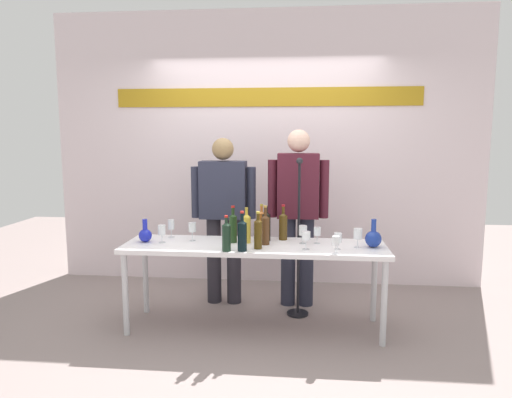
{
  "coord_description": "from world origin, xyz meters",
  "views": [
    {
      "loc": [
        0.38,
        -3.8,
        1.66
      ],
      "look_at": [
        0.0,
        0.15,
        1.11
      ],
      "focal_mm": 32.37,
      "sensor_mm": 36.0,
      "label": 1
    }
  ],
  "objects_px": {
    "wine_bottle_8": "(261,223)",
    "wine_glass_right_2": "(336,241)",
    "wine_bottle_3": "(242,234)",
    "wine_glass_right_0": "(317,232)",
    "microphone_stand": "(298,264)",
    "wine_glass_left_2": "(162,230)",
    "wine_glass_left_0": "(192,228)",
    "wine_glass_right_3": "(306,236)",
    "wine_bottle_2": "(233,227)",
    "wine_glass_right_4": "(358,234)",
    "wine_bottle_6": "(258,233)",
    "wine_bottle_5": "(226,236)",
    "decanter_blue_right": "(373,238)",
    "wine_bottle_1": "(266,225)",
    "presenter_left": "(224,209)",
    "presenter_right": "(298,207)",
    "wine_bottle_0": "(283,225)",
    "decanter_blue_left": "(145,234)",
    "wine_glass_left_1": "(171,225)",
    "wine_bottle_4": "(265,228)",
    "display_table": "(254,252)",
    "wine_bottle_7": "(247,228)",
    "wine_glass_right_5": "(303,231)",
    "wine_glass_right_1": "(338,238)"
  },
  "relations": [
    {
      "from": "wine_bottle_2",
      "to": "wine_bottle_3",
      "type": "bearing_deg",
      "value": -68.04
    },
    {
      "from": "wine_bottle_4",
      "to": "wine_bottle_7",
      "type": "relative_size",
      "value": 1.09
    },
    {
      "from": "wine_glass_right_4",
      "to": "wine_bottle_6",
      "type": "bearing_deg",
      "value": -172.26
    },
    {
      "from": "wine_bottle_3",
      "to": "wine_bottle_8",
      "type": "distance_m",
      "value": 0.49
    },
    {
      "from": "presenter_left",
      "to": "wine_glass_right_5",
      "type": "relative_size",
      "value": 10.42
    },
    {
      "from": "presenter_left",
      "to": "wine_glass_right_2",
      "type": "height_order",
      "value": "presenter_left"
    },
    {
      "from": "wine_bottle_4",
      "to": "wine_glass_left_2",
      "type": "xyz_separation_m",
      "value": [
        -0.89,
        -0.02,
        -0.03
      ]
    },
    {
      "from": "decanter_blue_right",
      "to": "wine_bottle_8",
      "type": "bearing_deg",
      "value": 165.77
    },
    {
      "from": "presenter_right",
      "to": "wine_bottle_6",
      "type": "relative_size",
      "value": 5.58
    },
    {
      "from": "wine_glass_left_0",
      "to": "wine_glass_right_3",
      "type": "relative_size",
      "value": 1.09
    },
    {
      "from": "wine_bottle_3",
      "to": "wine_glass_right_0",
      "type": "distance_m",
      "value": 0.68
    },
    {
      "from": "presenter_right",
      "to": "wine_glass_right_0",
      "type": "distance_m",
      "value": 0.55
    },
    {
      "from": "wine_bottle_8",
      "to": "wine_glass_right_2",
      "type": "relative_size",
      "value": 2.22
    },
    {
      "from": "decanter_blue_left",
      "to": "wine_glass_left_1",
      "type": "relative_size",
      "value": 1.23
    },
    {
      "from": "wine_bottle_6",
      "to": "wine_glass_right_5",
      "type": "bearing_deg",
      "value": 30.18
    },
    {
      "from": "wine_glass_left_2",
      "to": "microphone_stand",
      "type": "height_order",
      "value": "microphone_stand"
    },
    {
      "from": "wine_bottle_4",
      "to": "wine_glass_left_0",
      "type": "height_order",
      "value": "wine_bottle_4"
    },
    {
      "from": "display_table",
      "to": "presenter_left",
      "type": "relative_size",
      "value": 1.36
    },
    {
      "from": "wine_bottle_2",
      "to": "wine_bottle_8",
      "type": "relative_size",
      "value": 1.03
    },
    {
      "from": "presenter_right",
      "to": "wine_bottle_0",
      "type": "distance_m",
      "value": 0.42
    },
    {
      "from": "wine_bottle_5",
      "to": "wine_glass_right_0",
      "type": "relative_size",
      "value": 2.02
    },
    {
      "from": "presenter_left",
      "to": "wine_glass_right_4",
      "type": "xyz_separation_m",
      "value": [
        1.22,
        -0.62,
        -0.09
      ]
    },
    {
      "from": "wine_glass_left_0",
      "to": "wine_glass_left_2",
      "type": "bearing_deg",
      "value": -159.37
    },
    {
      "from": "wine_glass_left_0",
      "to": "wine_bottle_5",
      "type": "bearing_deg",
      "value": -42.35
    },
    {
      "from": "wine_glass_left_2",
      "to": "wine_glass_right_2",
      "type": "height_order",
      "value": "wine_glass_left_2"
    },
    {
      "from": "presenter_left",
      "to": "decanter_blue_left",
      "type": "bearing_deg",
      "value": -135.06
    },
    {
      "from": "wine_glass_left_0",
      "to": "wine_glass_right_2",
      "type": "relative_size",
      "value": 1.16
    },
    {
      "from": "wine_bottle_1",
      "to": "presenter_left",
      "type": "bearing_deg",
      "value": 135.75
    },
    {
      "from": "wine_glass_left_1",
      "to": "wine_glass_right_0",
      "type": "distance_m",
      "value": 1.31
    },
    {
      "from": "wine_glass_right_1",
      "to": "wine_glass_right_4",
      "type": "relative_size",
      "value": 0.85
    },
    {
      "from": "wine_bottle_8",
      "to": "wine_bottle_0",
      "type": "bearing_deg",
      "value": -11.66
    },
    {
      "from": "display_table",
      "to": "decanter_blue_right",
      "type": "bearing_deg",
      "value": 0.1
    },
    {
      "from": "wine_bottle_3",
      "to": "wine_bottle_4",
      "type": "xyz_separation_m",
      "value": [
        0.17,
        0.24,
        0.0
      ]
    },
    {
      "from": "wine_bottle_3",
      "to": "wine_glass_left_2",
      "type": "distance_m",
      "value": 0.76
    },
    {
      "from": "wine_bottle_8",
      "to": "wine_glass_left_2",
      "type": "distance_m",
      "value": 0.88
    },
    {
      "from": "wine_bottle_4",
      "to": "wine_glass_left_2",
      "type": "relative_size",
      "value": 2.16
    },
    {
      "from": "wine_bottle_3",
      "to": "microphone_stand",
      "type": "relative_size",
      "value": 0.22
    },
    {
      "from": "wine_glass_left_2",
      "to": "wine_glass_right_5",
      "type": "xyz_separation_m",
      "value": [
        1.21,
        0.08,
        0.0
      ]
    },
    {
      "from": "wine_glass_left_1",
      "to": "wine_glass_right_4",
      "type": "xyz_separation_m",
      "value": [
        1.63,
        -0.23,
        -0.0
      ]
    },
    {
      "from": "wine_bottle_2",
      "to": "wine_glass_right_1",
      "type": "distance_m",
      "value": 0.9
    },
    {
      "from": "wine_glass_right_0",
      "to": "wine_bottle_6",
      "type": "bearing_deg",
      "value": -154.98
    },
    {
      "from": "wine_bottle_2",
      "to": "wine_glass_right_2",
      "type": "bearing_deg",
      "value": -19.47
    },
    {
      "from": "wine_glass_right_3",
      "to": "wine_bottle_6",
      "type": "bearing_deg",
      "value": -178.21
    },
    {
      "from": "wine_bottle_3",
      "to": "wine_bottle_4",
      "type": "relative_size",
      "value": 0.97
    },
    {
      "from": "wine_glass_right_2",
      "to": "microphone_stand",
      "type": "height_order",
      "value": "microphone_stand"
    },
    {
      "from": "wine_bottle_3",
      "to": "wine_glass_right_4",
      "type": "height_order",
      "value": "wine_bottle_3"
    },
    {
      "from": "decanter_blue_right",
      "to": "wine_glass_right_4",
      "type": "xyz_separation_m",
      "value": [
        -0.13,
        -0.03,
        0.04
      ]
    },
    {
      "from": "wine_bottle_1",
      "to": "wine_glass_right_0",
      "type": "distance_m",
      "value": 0.45
    },
    {
      "from": "decanter_blue_right",
      "to": "wine_glass_right_4",
      "type": "relative_size",
      "value": 1.47
    },
    {
      "from": "wine_glass_left_0",
      "to": "wine_glass_right_2",
      "type": "distance_m",
      "value": 1.26
    }
  ]
}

